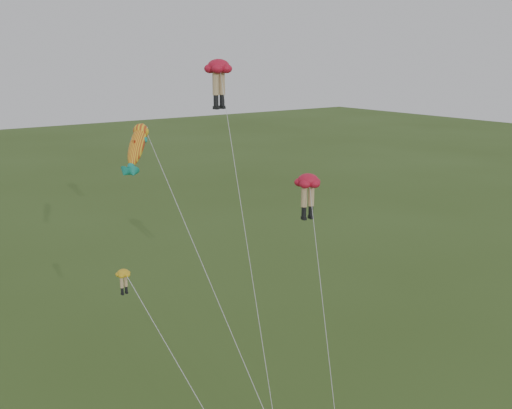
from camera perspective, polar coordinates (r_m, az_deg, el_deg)
legs_kite_red_high at (r=34.70m, az=-3.72°, el=12.96°), size 4.48×11.50×19.24m
legs_kite_red_mid at (r=32.50m, az=5.25°, el=1.80°), size 4.36×7.68×12.95m
legs_kite_yellow at (r=28.90m, az=-12.06°, el=-8.73°), size 2.27×11.07×9.12m
fish_kite at (r=31.72m, az=-11.72°, el=5.71°), size 2.91×13.73×16.06m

